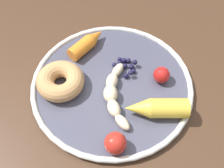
# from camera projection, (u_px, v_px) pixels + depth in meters

# --- Properties ---
(dining_table) EXTENTS (1.18, 0.88, 0.74)m
(dining_table) POSITION_uv_depth(u_px,v_px,m) (126.00, 91.00, 0.72)
(dining_table) COLOR #472D1D
(dining_table) RESTS_ON ground_plane
(plate) EXTENTS (0.36, 0.36, 0.02)m
(plate) POSITION_uv_depth(u_px,v_px,m) (112.00, 85.00, 0.61)
(plate) COLOR #474859
(plate) RESTS_ON dining_table
(banana) EXTENTS (0.17, 0.07, 0.03)m
(banana) POSITION_uv_depth(u_px,v_px,m) (114.00, 94.00, 0.58)
(banana) COLOR beige
(banana) RESTS_ON plate
(carrot_orange) EXTENTS (0.11, 0.08, 0.03)m
(carrot_orange) POSITION_uv_depth(u_px,v_px,m) (87.00, 43.00, 0.66)
(carrot_orange) COLOR orange
(carrot_orange) RESTS_ON plate
(carrot_yellow) EXTENTS (0.06, 0.13, 0.04)m
(carrot_yellow) POSITION_uv_depth(u_px,v_px,m) (156.00, 108.00, 0.55)
(carrot_yellow) COLOR yellow
(carrot_yellow) RESTS_ON plate
(donut) EXTENTS (0.14, 0.14, 0.04)m
(donut) POSITION_uv_depth(u_px,v_px,m) (60.00, 81.00, 0.59)
(donut) COLOR tan
(donut) RESTS_ON plate
(blueberry_pile) EXTENTS (0.06, 0.06, 0.02)m
(blueberry_pile) POSITION_uv_depth(u_px,v_px,m) (126.00, 66.00, 0.63)
(blueberry_pile) COLOR #191638
(blueberry_pile) RESTS_ON plate
(tomato_near) EXTENTS (0.04, 0.04, 0.04)m
(tomato_near) POSITION_uv_depth(u_px,v_px,m) (161.00, 75.00, 0.60)
(tomato_near) COLOR red
(tomato_near) RESTS_ON plate
(tomato_mid) EXTENTS (0.04, 0.04, 0.04)m
(tomato_mid) POSITION_uv_depth(u_px,v_px,m) (114.00, 143.00, 0.51)
(tomato_mid) COLOR red
(tomato_mid) RESTS_ON plate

